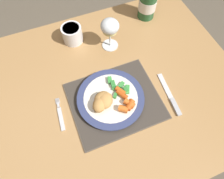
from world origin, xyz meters
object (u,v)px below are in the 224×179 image
object	(u,v)px
fork	(61,116)
wine_glass	(110,28)
dining_table	(98,103)
table_knife	(171,98)
dinner_plate	(111,98)
drinking_cup	(72,34)

from	to	relation	value
fork	wine_glass	xyz separation A→B (m)	(0.28, 0.24, 0.10)
dining_table	table_knife	world-z (taller)	table_knife
dinner_plate	table_knife	bearing A→B (deg)	-19.25
fork	wine_glass	bearing A→B (deg)	39.99
fork	wine_glass	distance (m)	0.39
fork	drinking_cup	xyz separation A→B (m)	(0.15, 0.33, 0.04)
dinner_plate	drinking_cup	xyz separation A→B (m)	(-0.04, 0.34, 0.02)
dining_table	wine_glass	xyz separation A→B (m)	(0.13, 0.19, 0.21)
fork	dinner_plate	bearing A→B (deg)	-2.21
drinking_cup	dinner_plate	bearing A→B (deg)	-82.63
dining_table	table_knife	size ratio (longest dim) A/B	6.22
fork	table_knife	xyz separation A→B (m)	(0.40, -0.08, 0.00)
wine_glass	fork	bearing A→B (deg)	-140.01
table_knife	wine_glass	xyz separation A→B (m)	(-0.12, 0.32, 0.10)
table_knife	drinking_cup	bearing A→B (deg)	122.07
dining_table	dinner_plate	xyz separation A→B (m)	(0.04, -0.05, 0.12)
dinner_plate	drinking_cup	world-z (taller)	drinking_cup
dinner_plate	wine_glass	bearing A→B (deg)	68.84
dining_table	fork	world-z (taller)	fork
fork	drinking_cup	bearing A→B (deg)	65.99
drinking_cup	wine_glass	bearing A→B (deg)	-32.74
dining_table	drinking_cup	xyz separation A→B (m)	(-0.01, 0.28, 0.14)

